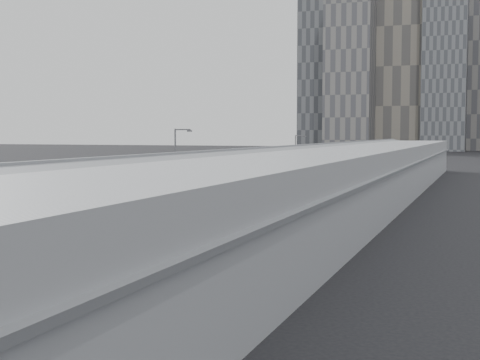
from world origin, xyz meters
The scene contains 20 objects.
sidewalk centered at (9.00, 55.00, 0.06)m, with size 10.00×170.00×0.12m, color gray.
lane_line centered at (-1.50, 55.00, 0.01)m, with size 0.12×160.00×0.02m, color gold.
depot centered at (12.99, 55.00, 3.51)m, with size 12.45×160.40×7.20m.
skyline centered at (-2.90, 324.16, 50.85)m, with size 145.00×64.00×120.00m.
bus_1 centered at (2.09, 20.51, 1.49)m, with size 3.31×12.22×3.53m.
bus_2 centered at (2.49, 33.96, 1.64)m, with size 2.96×13.31×3.89m.
bus_3 centered at (1.97, 49.62, 1.67)m, with size 3.40×13.61×3.94m.
bus_4 centered at (2.15, 60.89, 1.58)m, with size 3.81×13.03×3.76m.
bus_5 centered at (2.50, 75.69, 1.59)m, with size 3.68×13.08×3.77m.
bus_6 centered at (1.79, 89.87, 1.64)m, with size 3.02×13.35×3.89m.
bus_7 centered at (2.39, 103.24, 1.49)m, with size 3.03×12.21×3.54m.
bus_8 centered at (2.02, 116.91, 1.62)m, with size 3.96×13.34×3.84m.
tree_0 centered at (6.21, 11.09, 3.43)m, with size 1.18×1.18×4.13m.
tree_1 centered at (6.25, 34.34, 3.12)m, with size 1.11×1.11×3.79m.
tree_2 centered at (5.87, 57.56, 3.50)m, with size 1.85×1.85×4.46m.
tree_3 centered at (5.88, 77.63, 3.66)m, with size 1.85×1.85×4.62m.
street_lamp_near centered at (-3.89, 43.22, 5.19)m, with size 2.04×0.22×9.00m.
street_lamp_far centered at (-5.09, 95.78, 4.75)m, with size 2.04×0.22×8.15m.
shipping_container centered at (-5.39, 114.39, 1.48)m, with size 2.26×5.43×2.96m, color #174A1B.
suv centered at (-4.44, 130.67, 0.75)m, with size 2.47×5.37×1.49m, color black.
Camera 1 is at (27.47, -21.93, 8.53)m, focal length 50.00 mm.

